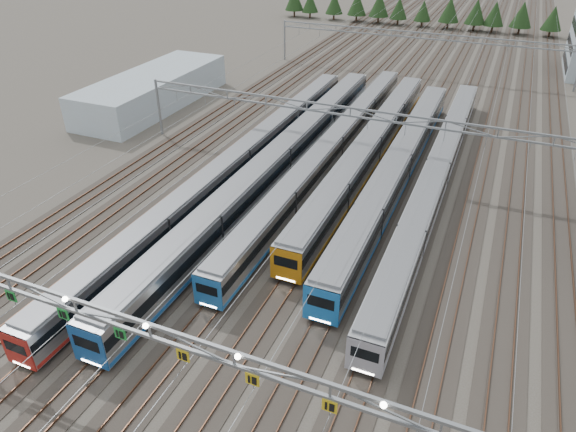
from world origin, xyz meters
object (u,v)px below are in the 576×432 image
at_px(train_c, 333,147).
at_px(train_d, 369,149).
at_px(train_f, 437,174).
at_px(train_e, 398,166).
at_px(west_shed, 153,90).
at_px(train_a, 240,161).
at_px(gantry_near, 148,334).
at_px(gantry_mid, 350,119).
at_px(train_b, 279,161).
at_px(gantry_far, 420,40).

relative_size(train_c, train_d, 1.17).
height_order(train_c, train_f, train_f).
height_order(train_e, west_shed, west_shed).
height_order(train_a, train_d, train_d).
xyz_separation_m(train_e, gantry_near, (-6.80, -38.19, 4.88)).
bearing_deg(gantry_mid, train_e, -15.97).
height_order(train_d, train_e, train_e).
distance_m(train_d, west_shed, 39.39).
bearing_deg(gantry_near, train_e, 79.91).
xyz_separation_m(train_b, west_shed, (-29.53, 15.95, 0.36)).
height_order(train_b, train_e, train_b).
relative_size(train_c, west_shed, 2.09).
bearing_deg(gantry_mid, west_shed, 164.66).
height_order(gantry_near, gantry_far, gantry_near).
relative_size(train_f, west_shed, 2.04).
distance_m(train_c, gantry_mid, 5.00).
relative_size(train_e, train_f, 0.87).
distance_m(train_a, train_d, 16.35).
height_order(train_c, gantry_near, gantry_near).
height_order(train_c, gantry_far, gantry_far).
bearing_deg(train_e, train_b, -163.24).
distance_m(train_a, gantry_near, 34.90).
bearing_deg(west_shed, gantry_near, -54.11).
xyz_separation_m(train_c, train_f, (13.50, -2.49, 0.04)).
height_order(train_b, gantry_near, gantry_near).
distance_m(gantry_near, gantry_mid, 40.12).
bearing_deg(train_d, gantry_far, 92.98).
height_order(train_a, train_c, train_a).
distance_m(train_e, gantry_mid, 8.17).
bearing_deg(gantry_mid, train_a, -146.46).
distance_m(train_c, train_f, 13.73).
xyz_separation_m(train_c, train_d, (4.50, 0.98, 0.20)).
xyz_separation_m(train_f, west_shed, (-47.53, 11.66, 0.55)).
bearing_deg(train_b, train_a, -162.02).
bearing_deg(train_f, train_d, 158.91).
height_order(train_a, west_shed, west_shed).
relative_size(train_a, west_shed, 2.25).
bearing_deg(train_e, gantry_mid, 164.03).
bearing_deg(west_shed, gantry_far, 44.01).
bearing_deg(train_d, train_e, -39.36).
relative_size(train_a, gantry_far, 1.20).
xyz_separation_m(train_c, gantry_far, (2.25, 44.22, 4.40)).
distance_m(train_a, train_b, 4.74).
xyz_separation_m(train_b, gantry_far, (6.75, 51.00, 4.16)).
relative_size(train_a, train_f, 1.10).
relative_size(train_d, train_f, 0.88).
relative_size(train_a, train_b, 1.02).
bearing_deg(train_a, train_d, 34.32).
relative_size(train_a, gantry_mid, 1.20).
height_order(train_b, train_f, train_b).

